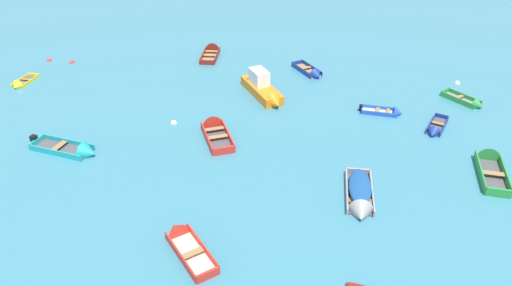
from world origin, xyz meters
The scene contains 16 objects.
rowboat_red_outer_right centered at (-5.44, 13.42, 0.21)m, with size 2.51×4.16×1.15m.
rowboat_maroon_near_right centered at (-0.79, 38.42, 0.19)m, with size 2.40×4.18×1.25m.
rowboat_green_midfield_left centered at (13.59, 16.33, 0.24)m, with size 3.18×4.71×1.34m.
rowboat_yellow_far_back centered at (-17.21, 34.52, 0.12)m, with size 2.00×2.91×0.94m.
rowboat_deep_blue_near_camera centered at (12.45, 20.78, 0.16)m, with size 2.79×2.95×0.89m.
rowboat_turquoise_center centered at (-11.49, 23.03, 0.20)m, with size 4.67×3.57×1.33m.
rowboat_grey_midfield_right centered at (4.43, 14.64, 0.34)m, with size 2.84×4.70×1.35m.
motor_launch_orange_back_row_center centered at (2.04, 28.63, 0.60)m, with size 2.58×5.66×2.11m.
rowboat_red_cluster_inner centered at (-2.50, 23.90, 0.24)m, with size 1.86×4.38×1.39m.
rowboat_green_outer_left centered at (17.17, 23.94, 0.18)m, with size 2.32×3.46×0.96m.
rowboat_blue_foreground_center centered at (10.48, 23.83, 0.15)m, with size 3.07×2.14×0.92m.
rowboat_deep_blue_distant_center centered at (7.03, 31.64, 0.19)m, with size 2.08×3.77×1.08m.
mooring_buoy_trailing centered at (-15.65, 39.66, 0.00)m, with size 0.46×0.46×0.46m, color red.
mooring_buoy_midfield centered at (-5.17, 25.72, 0.00)m, with size 0.45×0.45×0.45m, color silver.
mooring_buoy_between_boats_right centered at (-13.57, 38.77, 0.00)m, with size 0.48×0.48×0.48m, color red.
mooring_buoy_central centered at (18.34, 27.58, 0.00)m, with size 0.45×0.45×0.45m, color silver.
Camera 1 is at (-5.45, -4.52, 17.04)m, focal length 33.58 mm.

